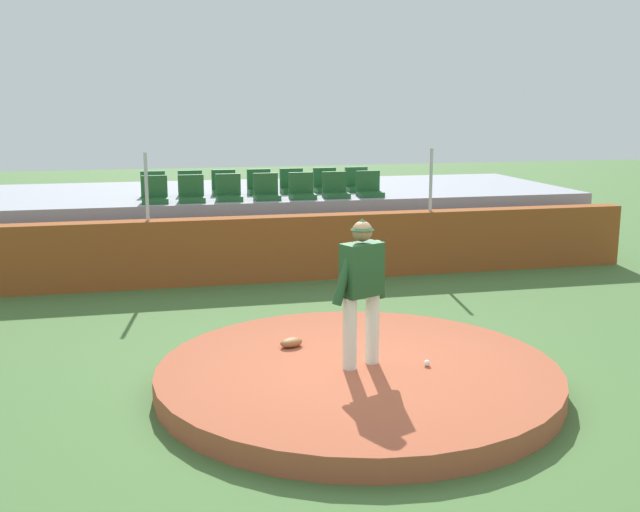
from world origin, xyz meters
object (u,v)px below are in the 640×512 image
at_px(stadium_chair_2, 229,192).
at_px(stadium_chair_12, 326,185).
at_px(stadium_chair_10, 260,186).
at_px(baseball, 427,363).
at_px(stadium_chair_11, 292,185).
at_px(stadium_chair_1, 192,194).
at_px(stadium_chair_13, 357,184).
at_px(stadium_chair_5, 335,190).
at_px(stadium_chair_8, 191,188).
at_px(stadium_chair_9, 224,187).
at_px(stadium_chair_6, 369,188).
at_px(stadium_chair_4, 302,190).
at_px(stadium_chair_0, 155,194).
at_px(fielding_glove, 291,342).
at_px(pitcher, 362,282).
at_px(stadium_chair_3, 266,191).
at_px(stadium_chair_7, 153,189).

bearing_deg(stadium_chair_2, stadium_chair_12, -157.22).
relative_size(stadium_chair_10, stadium_chair_12, 1.00).
relative_size(baseball, stadium_chair_11, 0.15).
xyz_separation_m(stadium_chair_1, stadium_chair_13, (3.52, 0.96, 0.00)).
xyz_separation_m(stadium_chair_5, stadium_chair_12, (0.02, 0.91, 0.00)).
xyz_separation_m(stadium_chair_8, stadium_chair_9, (0.67, 0.02, 0.00)).
bearing_deg(stadium_chair_8, stadium_chair_6, 165.71).
distance_m(stadium_chair_4, stadium_chair_11, 0.93).
distance_m(baseball, stadium_chair_10, 7.78).
bearing_deg(stadium_chair_0, stadium_chair_12, -165.15).
distance_m(fielding_glove, stadium_chair_9, 6.73).
xyz_separation_m(pitcher, baseball, (0.73, -0.19, -0.95)).
height_order(stadium_chair_4, stadium_chair_13, same).
relative_size(baseball, stadium_chair_0, 0.15).
height_order(pitcher, stadium_chair_4, pitcher).
distance_m(stadium_chair_6, stadium_chair_12, 1.11).
height_order(stadium_chair_5, stadium_chair_8, same).
height_order(stadium_chair_10, stadium_chair_13, same).
relative_size(stadium_chair_2, stadium_chair_12, 1.00).
height_order(stadium_chair_2, stadium_chair_3, same).
xyz_separation_m(pitcher, stadium_chair_4, (0.68, 6.53, 0.27)).
bearing_deg(stadium_chair_13, stadium_chair_2, 17.97).
bearing_deg(stadium_chair_8, stadium_chair_10, -179.93).
distance_m(stadium_chair_7, stadium_chair_11, 2.81).
relative_size(stadium_chair_4, stadium_chair_5, 1.00).
bearing_deg(stadium_chair_0, stadium_chair_1, 179.55).
bearing_deg(stadium_chair_5, stadium_chair_9, -24.00).
bearing_deg(stadium_chair_11, stadium_chair_3, 53.25).
height_order(pitcher, stadium_chair_12, pitcher).
height_order(fielding_glove, stadium_chair_10, stadium_chair_10).
distance_m(baseball, stadium_chair_9, 7.90).
xyz_separation_m(stadium_chair_3, stadium_chair_6, (2.08, 0.03, 0.00)).
bearing_deg(stadium_chair_2, stadium_chair_3, 178.69).
height_order(stadium_chair_6, stadium_chair_13, same).
xyz_separation_m(pitcher, stadium_chair_3, (-0.02, 6.54, 0.27)).
bearing_deg(stadium_chair_13, pitcher, 74.53).
distance_m(pitcher, stadium_chair_8, 7.59).
height_order(stadium_chair_9, stadium_chair_10, same).
xyz_separation_m(fielding_glove, stadium_chair_9, (-0.09, 6.63, 1.20)).
distance_m(pitcher, stadium_chair_4, 6.57).
distance_m(stadium_chair_0, stadium_chair_7, 0.94).
xyz_separation_m(stadium_chair_1, stadium_chair_12, (2.83, 0.93, 0.00)).
xyz_separation_m(fielding_glove, stadium_chair_13, (2.71, 6.62, 1.20)).
bearing_deg(stadium_chair_12, pitcher, 79.54).
height_order(baseball, stadium_chair_13, stadium_chair_13).
bearing_deg(stadium_chair_9, stadium_chair_2, 89.45).
xyz_separation_m(stadium_chair_5, stadium_chair_9, (-2.09, 0.93, 0.00)).
distance_m(stadium_chair_1, stadium_chair_13, 3.65).
bearing_deg(stadium_chair_6, stadium_chair_4, 1.63).
bearing_deg(stadium_chair_7, stadium_chair_13, -179.84).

